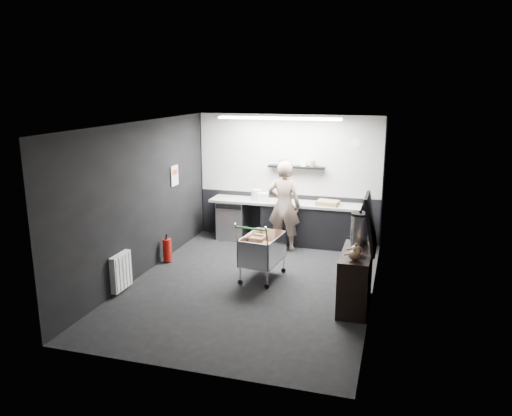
% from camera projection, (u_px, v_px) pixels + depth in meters
% --- Properties ---
extents(floor, '(5.50, 5.50, 0.00)m').
position_uv_depth(floor, '(251.00, 284.00, 8.48)').
color(floor, black).
rests_on(floor, ground).
extents(ceiling, '(5.50, 5.50, 0.00)m').
position_uv_depth(ceiling, '(251.00, 124.00, 7.83)').
color(ceiling, white).
rests_on(ceiling, wall_back).
extents(wall_back, '(5.50, 0.00, 5.50)m').
position_uv_depth(wall_back, '(288.00, 178.00, 10.72)').
color(wall_back, black).
rests_on(wall_back, floor).
extents(wall_front, '(5.50, 0.00, 5.50)m').
position_uv_depth(wall_front, '(180.00, 263.00, 5.60)').
color(wall_front, black).
rests_on(wall_front, floor).
extents(wall_left, '(0.00, 5.50, 5.50)m').
position_uv_depth(wall_left, '(142.00, 200.00, 8.70)').
color(wall_left, black).
rests_on(wall_left, floor).
extents(wall_right, '(0.00, 5.50, 5.50)m').
position_uv_depth(wall_right, '(376.00, 216.00, 7.61)').
color(wall_right, black).
rests_on(wall_right, floor).
extents(kitchen_wall_panel, '(3.95, 0.02, 1.70)m').
position_uv_depth(kitchen_wall_panel, '(288.00, 155.00, 10.58)').
color(kitchen_wall_panel, '#B9B9B5').
rests_on(kitchen_wall_panel, wall_back).
extents(dado_panel, '(3.95, 0.02, 1.00)m').
position_uv_depth(dado_panel, '(287.00, 216.00, 10.91)').
color(dado_panel, black).
rests_on(dado_panel, wall_back).
extents(floating_shelf, '(1.20, 0.22, 0.04)m').
position_uv_depth(floating_shelf, '(296.00, 167.00, 10.48)').
color(floating_shelf, black).
rests_on(floating_shelf, wall_back).
extents(wall_clock, '(0.20, 0.03, 0.20)m').
position_uv_depth(wall_clock, '(356.00, 143.00, 10.12)').
color(wall_clock, white).
rests_on(wall_clock, wall_back).
extents(poster, '(0.02, 0.30, 0.40)m').
position_uv_depth(poster, '(174.00, 176.00, 9.86)').
color(poster, silver).
rests_on(poster, wall_left).
extents(poster_red_band, '(0.02, 0.22, 0.10)m').
position_uv_depth(poster_red_band, '(175.00, 172.00, 9.84)').
color(poster_red_band, red).
rests_on(poster_red_band, poster).
extents(radiator, '(0.10, 0.50, 0.60)m').
position_uv_depth(radiator, '(121.00, 272.00, 8.09)').
color(radiator, white).
rests_on(radiator, wall_left).
extents(ceiling_strip, '(2.40, 0.20, 0.04)m').
position_uv_depth(ceiling_strip, '(279.00, 118.00, 9.56)').
color(ceiling_strip, white).
rests_on(ceiling_strip, ceiling).
extents(prep_counter, '(3.20, 0.61, 0.90)m').
position_uv_depth(prep_counter, '(290.00, 222.00, 10.59)').
color(prep_counter, black).
rests_on(prep_counter, floor).
extents(person, '(0.67, 0.45, 1.84)m').
position_uv_depth(person, '(284.00, 206.00, 10.07)').
color(person, beige).
rests_on(person, floor).
extents(shopping_cart, '(0.68, 1.02, 1.05)m').
position_uv_depth(shopping_cart, '(262.00, 251.00, 8.62)').
color(shopping_cart, silver).
rests_on(shopping_cart, floor).
extents(sideboard, '(0.50, 1.16, 1.74)m').
position_uv_depth(sideboard, '(357.00, 271.00, 7.55)').
color(sideboard, black).
rests_on(sideboard, floor).
extents(fire_extinguisher, '(0.16, 0.16, 0.54)m').
position_uv_depth(fire_extinguisher, '(167.00, 249.00, 9.47)').
color(fire_extinguisher, red).
rests_on(fire_extinguisher, floor).
extents(cardboard_box, '(0.48, 0.39, 0.09)m').
position_uv_depth(cardboard_box, '(328.00, 203.00, 10.21)').
color(cardboard_box, '#987E51').
rests_on(cardboard_box, prep_counter).
extents(pink_tub, '(0.22, 0.22, 0.22)m').
position_uv_depth(pink_tub, '(257.00, 195.00, 10.66)').
color(pink_tub, silver).
rests_on(pink_tub, prep_counter).
extents(white_container, '(0.20, 0.15, 0.17)m').
position_uv_depth(white_container, '(263.00, 197.00, 10.58)').
color(white_container, white).
rests_on(white_container, prep_counter).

